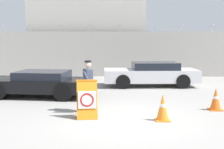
% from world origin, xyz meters
% --- Properties ---
extents(ground_plane, '(90.00, 90.00, 0.00)m').
position_xyz_m(ground_plane, '(0.00, 0.00, 0.00)').
color(ground_plane, gray).
extents(perimeter_wall, '(36.00, 0.30, 3.35)m').
position_xyz_m(perimeter_wall, '(0.00, 11.15, 1.46)').
color(perimeter_wall, '#ADA8A0').
rests_on(perimeter_wall, ground_plane).
extents(building_block, '(8.11, 7.22, 5.31)m').
position_xyz_m(building_block, '(-2.38, 15.54, 2.65)').
color(building_block, beige).
rests_on(building_block, ground_plane).
extents(barricade_sign, '(0.70, 0.80, 1.17)m').
position_xyz_m(barricade_sign, '(-1.12, 0.19, 0.58)').
color(barricade_sign, orange).
rests_on(barricade_sign, ground_plane).
extents(security_guard, '(0.37, 0.67, 1.70)m').
position_xyz_m(security_guard, '(-1.16, 0.93, 0.94)').
color(security_guard, '#232838').
rests_on(security_guard, ground_plane).
extents(traffic_cone_near, '(0.43, 0.43, 0.75)m').
position_xyz_m(traffic_cone_near, '(3.13, 1.29, 0.37)').
color(traffic_cone_near, orange).
rests_on(traffic_cone_near, ground_plane).
extents(traffic_cone_mid, '(0.42, 0.42, 0.80)m').
position_xyz_m(traffic_cone_mid, '(1.14, -0.14, 0.40)').
color(traffic_cone_mid, orange).
rests_on(traffic_cone_mid, ground_plane).
extents(parked_car_front_coupe, '(4.44, 2.34, 1.08)m').
position_xyz_m(parked_car_front_coupe, '(-3.48, 3.69, 0.58)').
color(parked_car_front_coupe, black).
rests_on(parked_car_front_coupe, ground_plane).
extents(parked_car_rear_sedan, '(4.82, 2.21, 1.23)m').
position_xyz_m(parked_car_rear_sedan, '(1.52, 6.80, 0.64)').
color(parked_car_rear_sedan, black).
rests_on(parked_car_rear_sedan, ground_plane).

